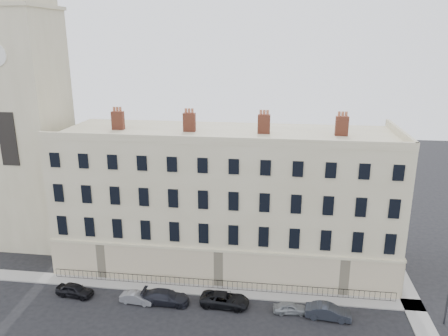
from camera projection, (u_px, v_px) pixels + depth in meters
The scene contains 12 objects.
ground at pixel (276, 327), 38.77m from camera, with size 160.00×160.00×0.00m, color black.
terrace at pixel (226, 198), 48.76m from camera, with size 36.22×12.22×17.00m.
church_tower at pixel (23, 92), 50.55m from camera, with size 8.00×8.13×44.00m.
pavement_terrace at pixel (179, 288), 44.77m from camera, with size 48.00×2.00×0.12m, color gray.
pavement_east_return at pixel (405, 288), 44.71m from camera, with size 2.00×24.00×0.12m, color gray.
railings at pixel (218, 284), 44.50m from camera, with size 35.00×0.04×0.96m.
car_a at pixel (75, 290), 43.36m from camera, with size 1.51×3.74×1.28m, color black.
car_b at pixel (137, 298), 42.23m from camera, with size 1.15×3.29×1.08m, color slate.
car_c at pixel (166, 297), 42.13m from camera, with size 1.87×4.60×1.34m, color black.
car_d at pixel (225, 300), 41.75m from camera, with size 2.16×4.69×1.30m, color black.
car_e at pixel (290, 308), 40.67m from camera, with size 1.25×3.11×1.06m, color gray.
car_f at pixel (328, 312), 39.83m from camera, with size 1.44×4.14×1.37m, color #22262D.
Camera 1 is at (-0.19, -33.44, 24.63)m, focal length 35.00 mm.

